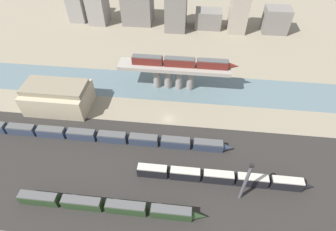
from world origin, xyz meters
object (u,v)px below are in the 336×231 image
at_px(train_on_bridge, 183,62).
at_px(signal_tower, 245,182).
at_px(train_yard_near, 109,206).
at_px(train_yard_far, 101,136).
at_px(train_yard_mid, 221,177).
at_px(warehouse_building, 58,96).

height_order(train_on_bridge, signal_tower, signal_tower).
height_order(train_on_bridge, train_yard_near, train_on_bridge).
bearing_deg(train_on_bridge, train_yard_near, -106.38).
height_order(train_yard_far, signal_tower, signal_tower).
distance_m(train_yard_mid, warehouse_building, 65.96).
bearing_deg(train_yard_mid, signal_tower, -41.94).
distance_m(train_on_bridge, signal_tower, 51.74).
distance_m(train_yard_near, train_yard_mid, 32.99).
height_order(train_yard_near, train_yard_far, train_yard_near).
distance_m(train_yard_near, signal_tower, 37.19).
bearing_deg(train_on_bridge, warehouse_building, -160.33).
bearing_deg(train_yard_near, train_yard_far, 111.27).
xyz_separation_m(train_yard_far, warehouse_building, (-20.29, 14.77, 3.17)).
xyz_separation_m(train_on_bridge, train_yard_near, (-16.19, -55.08, -10.61)).
relative_size(train_yard_mid, train_yard_far, 0.58).
bearing_deg(warehouse_building, signal_tower, -25.52).
bearing_deg(train_yard_far, train_yard_near, -68.73).
bearing_deg(warehouse_building, train_yard_near, -52.58).
bearing_deg(train_on_bridge, train_yard_mid, -71.36).
relative_size(train_yard_far, signal_tower, 5.42).
distance_m(train_yard_near, train_yard_far, 25.68).
relative_size(train_on_bridge, signal_tower, 2.54).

